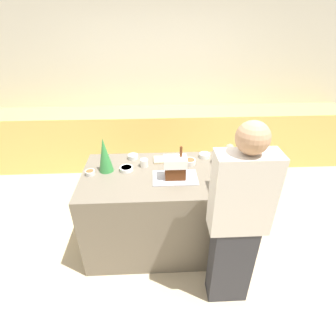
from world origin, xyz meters
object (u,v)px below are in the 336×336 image
(baking_tray, at_px, (175,178))
(mug, at_px, (144,163))
(cookbook, at_px, (163,160))
(candy_bowl_behind_tray, at_px, (90,173))
(candy_bowl_far_left, at_px, (217,160))
(candy_bowl_beside_tree, at_px, (133,156))
(candy_bowl_near_tray_right, at_px, (126,169))
(candy_bowl_front_corner, at_px, (190,162))
(candy_bowl_near_tray_left, at_px, (205,155))
(decorative_tree, at_px, (105,155))
(gingerbread_house, at_px, (175,167))
(person, at_px, (237,222))

(baking_tray, bearing_deg, mug, 141.44)
(cookbook, bearing_deg, baking_tray, -73.09)
(candy_bowl_behind_tray, xyz_separation_m, candy_bowl_far_left, (1.25, 0.17, 0.01))
(candy_bowl_behind_tray, xyz_separation_m, candy_bowl_beside_tree, (0.39, 0.30, 0.00))
(baking_tray, height_order, candy_bowl_near_tray_right, candy_bowl_near_tray_right)
(candy_bowl_front_corner, xyz_separation_m, candy_bowl_near_tray_left, (0.18, 0.13, -0.00))
(candy_bowl_far_left, bearing_deg, mug, -177.12)
(candy_bowl_behind_tray, distance_m, candy_bowl_front_corner, 0.98)
(baking_tray, bearing_deg, candy_bowl_behind_tray, 172.82)
(baking_tray, distance_m, cookbook, 0.35)
(candy_bowl_near_tray_left, height_order, candy_bowl_beside_tree, same)
(candy_bowl_front_corner, bearing_deg, candy_bowl_behind_tray, -171.15)
(decorative_tree, bearing_deg, mug, 9.96)
(candy_bowl_front_corner, distance_m, candy_bowl_near_tray_right, 0.64)
(candy_bowl_beside_tree, xyz_separation_m, cookbook, (0.31, -0.06, -0.01))
(candy_bowl_near_tray_left, xyz_separation_m, candy_bowl_far_left, (0.11, -0.12, 0.00))
(gingerbread_house, xyz_separation_m, candy_bowl_near_tray_right, (-0.46, 0.16, -0.10))
(candy_bowl_behind_tray, distance_m, candy_bowl_far_left, 1.27)
(candy_bowl_front_corner, bearing_deg, candy_bowl_beside_tree, 166.07)
(candy_bowl_behind_tray, height_order, candy_bowl_beside_tree, candy_bowl_beside_tree)
(candy_bowl_behind_tray, xyz_separation_m, mug, (0.51, 0.13, 0.02))
(decorative_tree, bearing_deg, candy_bowl_beside_tree, 43.15)
(candy_bowl_far_left, bearing_deg, candy_bowl_front_corner, -176.33)
(baking_tray, xyz_separation_m, person, (0.43, -0.57, -0.04))
(candy_bowl_near_tray_left, bearing_deg, cookbook, -173.52)
(cookbook, bearing_deg, gingerbread_house, -73.00)
(candy_bowl_front_corner, bearing_deg, baking_tray, -123.70)
(candy_bowl_front_corner, distance_m, candy_bowl_beside_tree, 0.60)
(decorative_tree, xyz_separation_m, cookbook, (0.56, 0.17, -0.16))
(candy_bowl_near_tray_right, bearing_deg, decorative_tree, 177.38)
(gingerbread_house, bearing_deg, candy_bowl_front_corner, 56.36)
(decorative_tree, relative_size, candy_bowl_far_left, 3.18)
(candy_bowl_behind_tray, relative_size, person, 0.05)
(decorative_tree, distance_m, candy_bowl_far_left, 1.12)
(candy_bowl_behind_tray, relative_size, candy_bowl_far_left, 0.83)
(gingerbread_house, xyz_separation_m, candy_bowl_front_corner, (0.17, 0.25, -0.09))
(mug, bearing_deg, candy_bowl_near_tray_right, -156.96)
(mug, bearing_deg, decorative_tree, -170.04)
(candy_bowl_far_left, bearing_deg, candy_bowl_beside_tree, 171.71)
(candy_bowl_near_tray_right, xyz_separation_m, candy_bowl_beside_tree, (0.05, 0.24, 0.00))
(candy_bowl_near_tray_left, bearing_deg, baking_tray, -131.68)
(candy_bowl_near_tray_right, relative_size, mug, 1.65)
(candy_bowl_far_left, height_order, candy_bowl_beside_tree, candy_bowl_far_left)
(candy_bowl_far_left, bearing_deg, cookbook, 173.24)
(candy_bowl_front_corner, distance_m, candy_bowl_far_left, 0.28)
(candy_bowl_behind_tray, relative_size, candy_bowl_front_corner, 0.76)
(baking_tray, height_order, candy_bowl_front_corner, candy_bowl_front_corner)
(candy_bowl_far_left, height_order, cookbook, candy_bowl_far_left)
(candy_bowl_near_tray_left, relative_size, person, 0.07)
(mug, bearing_deg, candy_bowl_far_left, 2.88)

